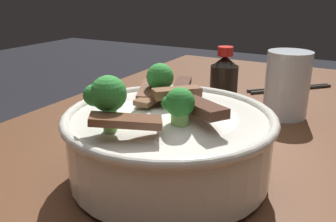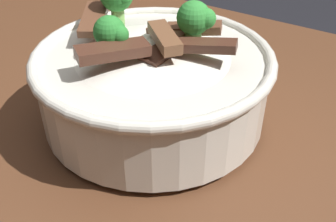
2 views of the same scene
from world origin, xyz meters
TOP-DOWN VIEW (x-y plane):
  - rice_bowl at (-0.06, 0.04)m, footprint 0.26×0.26m
  - drinking_glass at (0.24, -0.04)m, footprint 0.08×0.08m
  - chopsticks_pair at (0.43, -0.02)m, footprint 0.16×0.17m
  - soy_sauce_bottle at (0.26, 0.08)m, footprint 0.06×0.06m

SIDE VIEW (x-z plane):
  - chopsticks_pair at x=0.43m, z-range 0.76..0.77m
  - soy_sauce_bottle at x=0.26m, z-range 0.75..0.87m
  - drinking_glass at x=0.24m, z-range 0.75..0.87m
  - rice_bowl at x=-0.06m, z-range 0.75..0.89m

